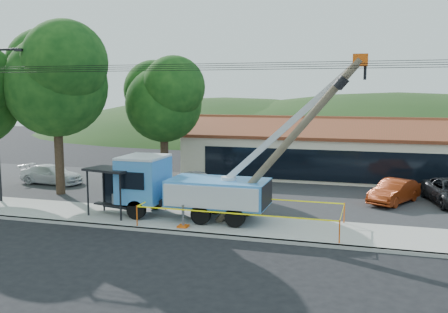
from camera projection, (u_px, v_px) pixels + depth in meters
ground at (195, 251)px, 20.67m from camera, size 120.00×120.00×0.00m
curb at (211, 235)px, 22.66m from camera, size 60.00×0.25×0.15m
sidewalk at (223, 225)px, 24.46m from camera, size 60.00×4.00×0.15m
parking_lot at (259, 193)px, 32.06m from camera, size 60.00×12.00×0.10m
strip_mall at (333, 153)px, 38.26m from camera, size 22.50×8.53×4.67m
tree_west_near at (56, 76)px, 30.71m from camera, size 7.56×6.72×10.80m
tree_lot at (164, 96)px, 34.20m from camera, size 6.30×5.60×8.94m
hill_west at (226, 134)px, 77.17m from camera, size 78.40×56.00×28.00m
hill_center at (396, 138)px, 70.04m from camera, size 89.60×64.00×32.00m
utility_truck at (189, 186)px, 25.36m from camera, size 12.28×4.14×8.05m
leaning_pole at (293, 137)px, 23.15m from camera, size 6.83×1.99×8.02m
bus_shelter at (114, 180)px, 25.91m from camera, size 2.85×2.08×2.48m
caution_tape at (242, 210)px, 24.15m from camera, size 9.56×3.47×1.00m
car_silver at (199, 198)px, 30.76m from camera, size 4.42×4.80×1.59m
car_red at (394, 205)px, 29.08m from camera, size 3.19×4.38×1.38m
car_white at (52, 185)px, 35.17m from camera, size 4.65×2.06×1.33m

